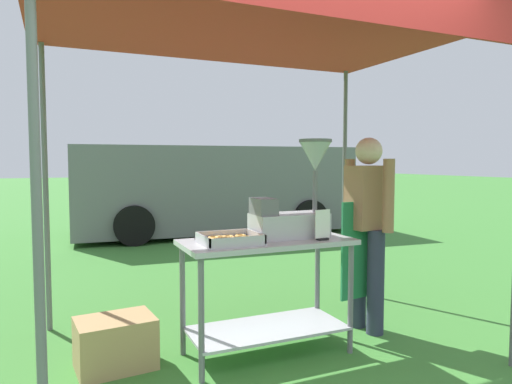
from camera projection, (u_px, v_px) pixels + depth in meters
ground_plane at (127, 243)px, 7.94m from camera, size 70.00×70.00×0.00m
stall_canopy at (262, 34)px, 3.32m from camera, size 3.14×2.24×2.42m
donut_cart at (267, 274)px, 3.34m from camera, size 1.24×0.57×0.85m
donut_tray at (229, 240)px, 3.16m from camera, size 0.40×0.34×0.07m
donut_fryer at (295, 202)px, 3.43m from camera, size 0.62×0.28×0.73m
menu_sign at (322, 227)px, 3.30m from camera, size 0.13×0.05×0.22m
vendor at (367, 223)px, 3.80m from camera, size 0.46×0.54×1.61m
supply_crate at (115, 343)px, 3.14m from camera, size 0.54×0.42×0.35m
van_grey at (214, 188)px, 9.09m from camera, size 5.39×2.37×1.69m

